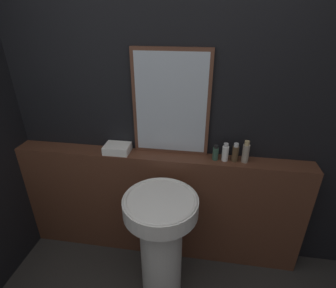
# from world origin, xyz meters

# --- Properties ---
(wall_back) EXTENTS (8.00, 0.06, 2.50)m
(wall_back) POSITION_xyz_m (0.00, 1.57, 1.25)
(wall_back) COLOR black
(wall_back) RESTS_ON ground_plane
(vanity_counter) EXTENTS (2.32, 0.17, 0.97)m
(vanity_counter) POSITION_xyz_m (0.00, 1.45, 0.49)
(vanity_counter) COLOR #512D1E
(vanity_counter) RESTS_ON ground_plane
(pedestal_sink) EXTENTS (0.50, 0.50, 0.88)m
(pedestal_sink) POSITION_xyz_m (0.09, 1.05, 0.53)
(pedestal_sink) COLOR silver
(pedestal_sink) RESTS_ON ground_plane
(mirror) EXTENTS (0.56, 0.03, 0.78)m
(mirror) POSITION_xyz_m (0.09, 1.52, 1.36)
(mirror) COLOR #563323
(mirror) RESTS_ON vanity_counter
(towel_stack) EXTENTS (0.20, 0.15, 0.06)m
(towel_stack) POSITION_xyz_m (-0.32, 1.45, 1.00)
(towel_stack) COLOR white
(towel_stack) RESTS_ON vanity_counter
(shampoo_bottle) EXTENTS (0.04, 0.04, 0.12)m
(shampoo_bottle) POSITION_xyz_m (0.43, 1.45, 1.03)
(shampoo_bottle) COLOR #2D4C3D
(shampoo_bottle) RESTS_ON vanity_counter
(conditioner_bottle) EXTENTS (0.05, 0.05, 0.14)m
(conditioner_bottle) POSITION_xyz_m (0.50, 1.45, 1.04)
(conditioner_bottle) COLOR white
(conditioner_bottle) RESTS_ON vanity_counter
(lotion_bottle) EXTENTS (0.05, 0.05, 0.14)m
(lotion_bottle) POSITION_xyz_m (0.57, 1.45, 1.04)
(lotion_bottle) COLOR #4C3823
(lotion_bottle) RESTS_ON vanity_counter
(body_wash_bottle) EXTENTS (0.05, 0.05, 0.17)m
(body_wash_bottle) POSITION_xyz_m (0.64, 1.45, 1.05)
(body_wash_bottle) COLOR gray
(body_wash_bottle) RESTS_ON vanity_counter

